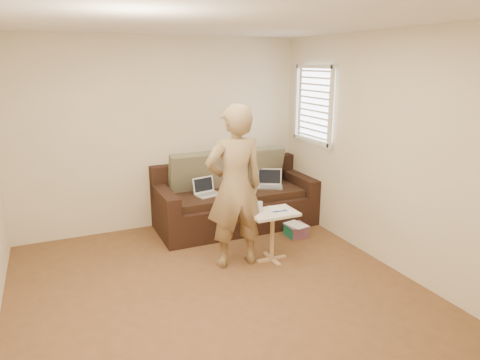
{
  "coord_description": "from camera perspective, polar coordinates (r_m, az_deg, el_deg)",
  "views": [
    {
      "loc": [
        -1.39,
        -3.53,
        2.27
      ],
      "look_at": [
        0.8,
        1.4,
        0.78
      ],
      "focal_mm": 32.34,
      "sensor_mm": 36.0,
      "label": 1
    }
  ],
  "objects": [
    {
      "name": "wall_back",
      "position": [
        6.03,
        -10.34,
        5.92
      ],
      "size": [
        4.0,
        0.0,
        4.0
      ],
      "primitive_type": "plane",
      "rotation": [
        1.57,
        0.0,
        0.0
      ],
      "color": "beige",
      "rests_on": "ground"
    },
    {
      "name": "side_table",
      "position": [
        5.09,
        4.26,
        -7.38
      ],
      "size": [
        0.55,
        0.38,
        0.6
      ],
      "primitive_type": null,
      "color": "silver",
      "rests_on": "ground"
    },
    {
      "name": "wall_front",
      "position": [
        2.13,
        21.25,
        -12.86
      ],
      "size": [
        4.0,
        0.0,
        4.0
      ],
      "primitive_type": "plane",
      "rotation": [
        -1.57,
        0.0,
        0.0
      ],
      "color": "beige",
      "rests_on": "ground"
    },
    {
      "name": "wall_right",
      "position": [
        4.99,
        19.52,
        3.33
      ],
      "size": [
        0.0,
        4.5,
        4.5
      ],
      "primitive_type": "plane",
      "rotation": [
        1.57,
        0.0,
        -1.57
      ],
      "color": "beige",
      "rests_on": "ground"
    },
    {
      "name": "ceiling",
      "position": [
        3.81,
        -2.6,
        20.38
      ],
      "size": [
        4.5,
        4.5,
        0.0
      ],
      "primitive_type": "plane",
      "rotation": [
        3.14,
        0.0,
        0.0
      ],
      "color": "white",
      "rests_on": "wall_back"
    },
    {
      "name": "window_blinds",
      "position": [
        6.07,
        9.73,
        9.83
      ],
      "size": [
        0.12,
        0.88,
        1.08
      ],
      "primitive_type": null,
      "color": "white",
      "rests_on": "wall_right"
    },
    {
      "name": "pillow_mid",
      "position": [
        6.14,
        -1.82,
        1.48
      ],
      "size": [
        0.55,
        0.27,
        0.57
      ],
      "primitive_type": null,
      "rotation": [
        0.24,
        0.0,
        0.0
      ],
      "color": "brown",
      "rests_on": "sofa"
    },
    {
      "name": "pillow_right",
      "position": [
        6.38,
        3.21,
        1.99
      ],
      "size": [
        0.55,
        0.28,
        0.57
      ],
      "primitive_type": null,
      "rotation": [
        0.26,
        0.0,
        0.0
      ],
      "color": "#5D5C44",
      "rests_on": "sofa"
    },
    {
      "name": "pillow_left",
      "position": [
        5.97,
        -6.72,
        0.96
      ],
      "size": [
        0.55,
        0.29,
        0.57
      ],
      "primitive_type": null,
      "rotation": [
        0.28,
        0.0,
        0.0
      ],
      "color": "#5D5C44",
      "rests_on": "sofa"
    },
    {
      "name": "sofa",
      "position": [
        6.07,
        -0.58,
        -2.27
      ],
      "size": [
        2.2,
        0.95,
        0.85
      ],
      "primitive_type": null,
      "color": "black",
      "rests_on": "ground"
    },
    {
      "name": "floor",
      "position": [
        4.42,
        -2.18,
        -15.46
      ],
      "size": [
        4.5,
        4.5,
        0.0
      ],
      "primitive_type": "plane",
      "color": "brown",
      "rests_on": "ground"
    },
    {
      "name": "laptop_silver",
      "position": [
        6.19,
        4.0,
        -1.02
      ],
      "size": [
        0.43,
        0.39,
        0.24
      ],
      "primitive_type": null,
      "rotation": [
        0.0,
        0.0,
        -0.49
      ],
      "color": "#B7BABC",
      "rests_on": "sofa"
    },
    {
      "name": "drinking_glass",
      "position": [
        4.94,
        2.61,
        -3.56
      ],
      "size": [
        0.07,
        0.07,
        0.12
      ],
      "primitive_type": null,
      "color": "silver",
      "rests_on": "side_table"
    },
    {
      "name": "scissors",
      "position": [
        4.98,
        5.3,
        -4.11
      ],
      "size": [
        0.18,
        0.1,
        0.02
      ],
      "primitive_type": null,
      "rotation": [
        0.0,
        0.0,
        -0.0
      ],
      "color": "silver",
      "rests_on": "side_table"
    },
    {
      "name": "striped_box",
      "position": [
        5.86,
        7.41,
        -6.6
      ],
      "size": [
        0.27,
        0.27,
        0.17
      ],
      "primitive_type": null,
      "color": "#DB2081",
      "rests_on": "ground"
    },
    {
      "name": "laptop_white",
      "position": [
        5.85,
        -4.21,
        -2.01
      ],
      "size": [
        0.36,
        0.29,
        0.23
      ],
      "primitive_type": null,
      "rotation": [
        0.0,
        0.0,
        0.22
      ],
      "color": "white",
      "rests_on": "sofa"
    },
    {
      "name": "person",
      "position": [
        4.77,
        -0.68,
        -0.95
      ],
      "size": [
        0.7,
        0.49,
        1.85
      ],
      "primitive_type": "imported",
      "rotation": [
        0.0,
        0.0,
        3.09
      ],
      "color": "olive",
      "rests_on": "ground"
    },
    {
      "name": "paper_on_table",
      "position": [
        5.05,
        5.3,
        -3.88
      ],
      "size": [
        0.25,
        0.33,
        0.0
      ],
      "primitive_type": null,
      "rotation": [
        0.0,
        0.0,
        -0.14
      ],
      "color": "white",
      "rests_on": "side_table"
    }
  ]
}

